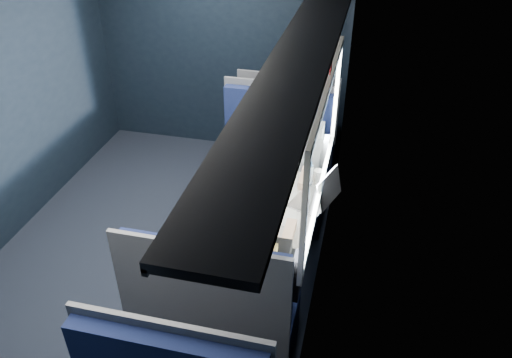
% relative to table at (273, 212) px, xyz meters
% --- Properties ---
extents(ground, '(2.80, 4.20, 0.01)m').
position_rel_table_xyz_m(ground, '(-1.03, 0.00, -0.67)').
color(ground, black).
extents(room_shell, '(3.00, 4.40, 2.40)m').
position_rel_table_xyz_m(room_shell, '(-1.01, 0.00, 0.81)').
color(room_shell, black).
rests_on(room_shell, ground).
extents(table, '(0.62, 1.00, 0.74)m').
position_rel_table_xyz_m(table, '(0.00, 0.00, 0.00)').
color(table, '#54565E').
rests_on(table, ground).
extents(seat_bay_near, '(1.04, 0.62, 1.26)m').
position_rel_table_xyz_m(seat_bay_near, '(-0.19, 0.87, -0.24)').
color(seat_bay_near, '#0C1338').
rests_on(seat_bay_near, ground).
extents(seat_bay_far, '(1.04, 0.62, 1.26)m').
position_rel_table_xyz_m(seat_bay_far, '(-0.18, -0.87, -0.25)').
color(seat_bay_far, '#0C1338').
rests_on(seat_bay_far, ground).
extents(seat_row_front, '(1.04, 0.51, 1.16)m').
position_rel_table_xyz_m(seat_row_front, '(-0.18, 1.80, -0.25)').
color(seat_row_front, '#0C1338').
rests_on(seat_row_front, ground).
extents(man, '(0.53, 0.56, 1.32)m').
position_rel_table_xyz_m(man, '(0.07, 0.70, 0.06)').
color(man, black).
rests_on(man, ground).
extents(woman, '(0.53, 0.56, 1.32)m').
position_rel_table_xyz_m(woman, '(0.07, -0.71, 0.06)').
color(woman, black).
rests_on(woman, ground).
extents(papers, '(0.61, 0.80, 0.01)m').
position_rel_table_xyz_m(papers, '(-0.09, 0.09, 0.08)').
color(papers, white).
rests_on(papers, table).
extents(laptop, '(0.36, 0.41, 0.26)m').
position_rel_table_xyz_m(laptop, '(0.34, 0.10, 0.15)').
color(laptop, silver).
rests_on(laptop, table).
extents(bottle_small, '(0.06, 0.06, 0.22)m').
position_rel_table_xyz_m(bottle_small, '(0.22, 0.33, 0.17)').
color(bottle_small, silver).
rests_on(bottle_small, table).
extents(cup, '(0.07, 0.07, 0.10)m').
position_rel_table_xyz_m(cup, '(0.29, 0.41, 0.12)').
color(cup, white).
rests_on(cup, table).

